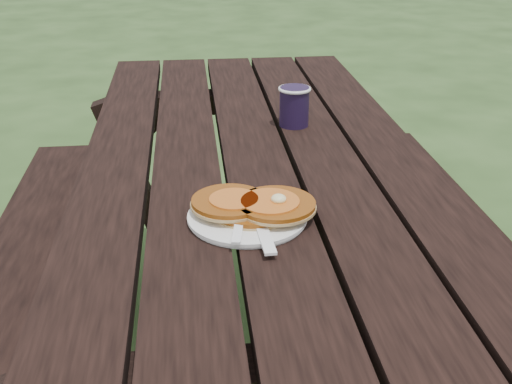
{
  "coord_description": "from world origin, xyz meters",
  "views": [
    {
      "loc": [
        -0.14,
        -1.3,
        1.28
      ],
      "look_at": [
        -0.03,
        -0.29,
        0.8
      ],
      "focal_mm": 45.0,
      "sensor_mm": 36.0,
      "label": 1
    }
  ],
  "objects": [
    {
      "name": "picnic_table",
      "position": [
        0.0,
        0.0,
        0.37
      ],
      "size": [
        1.36,
        1.8,
        0.75
      ],
      "color": "black",
      "rests_on": "ground"
    },
    {
      "name": "pancake_stack",
      "position": [
        -0.03,
        -0.29,
        0.77
      ],
      "size": [
        0.22,
        0.16,
        0.04
      ],
      "rotation": [
        0.0,
        0.0,
        0.03
      ],
      "color": "#8D460F",
      "rests_on": "plate"
    },
    {
      "name": "knife",
      "position": [
        -0.03,
        -0.35,
        0.76
      ],
      "size": [
        0.03,
        0.18,
        0.0
      ],
      "primitive_type": "cube",
      "rotation": [
        0.0,
        0.0,
        0.05
      ],
      "color": "white",
      "rests_on": "plate"
    },
    {
      "name": "plate",
      "position": [
        -0.05,
        -0.3,
        0.76
      ],
      "size": [
        0.22,
        0.22,
        0.01
      ],
      "primitive_type": "cylinder",
      "rotation": [
        0.0,
        0.0,
        -0.07
      ],
      "color": "white",
      "rests_on": "picnic_table"
    },
    {
      "name": "fork",
      "position": [
        -0.07,
        -0.36,
        0.77
      ],
      "size": [
        0.06,
        0.16,
        0.01
      ],
      "primitive_type": null,
      "rotation": [
        0.0,
        0.0,
        -0.16
      ],
      "color": "white",
      "rests_on": "plate"
    },
    {
      "name": "coffee_cup",
      "position": [
        0.12,
        0.19,
        0.81
      ],
      "size": [
        0.08,
        0.08,
        0.1
      ],
      "rotation": [
        0.0,
        0.0,
        -0.2
      ],
      "color": "black",
      "rests_on": "picnic_table"
    }
  ]
}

